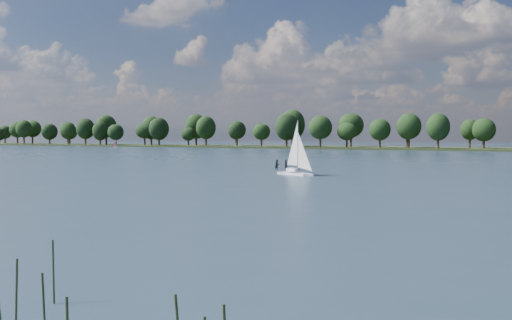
{
  "coord_description": "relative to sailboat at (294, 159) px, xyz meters",
  "views": [
    {
      "loc": [
        28.24,
        -17.85,
        5.42
      ],
      "look_at": [
        -4.95,
        41.55,
        2.5
      ],
      "focal_mm": 40.0,
      "sensor_mm": 36.0,
      "label": 1
    }
  ],
  "objects": [
    {
      "name": "ground",
      "position": [
        5.34,
        46.91,
        -2.21
      ],
      "size": [
        700.0,
        700.0,
        0.0
      ],
      "primitive_type": "plane",
      "color": "#233342",
      "rests_on": "ground"
    },
    {
      "name": "far_shore",
      "position": [
        5.34,
        158.91,
        -2.21
      ],
      "size": [
        660.0,
        40.0,
        1.5
      ],
      "primitive_type": "cube",
      "color": "black",
      "rests_on": "ground"
    },
    {
      "name": "sailboat",
      "position": [
        0.0,
        0.0,
        0.0
      ],
      "size": [
        6.2,
        3.95,
        7.91
      ],
      "rotation": [
        0.0,
        0.0,
        -0.41
      ],
      "color": "white",
      "rests_on": "ground"
    },
    {
      "name": "dinghy_pink",
      "position": [
        -147.82,
        123.33,
        -1.26
      ],
      "size": [
        2.7,
        1.94,
        4.02
      ],
      "rotation": [
        0.0,
        0.0,
        0.42
      ],
      "color": "white",
      "rests_on": "ground"
    },
    {
      "name": "pontoon",
      "position": [
        -186.28,
        137.71,
        -2.21
      ],
      "size": [
        4.22,
        2.49,
        0.5
      ],
      "primitive_type": "cube",
      "rotation": [
        0.0,
        0.0,
        0.13
      ],
      "color": "#5C5F62",
      "rests_on": "ground"
    },
    {
      "name": "treeline",
      "position": [
        2.62,
        155.22,
        5.91
      ],
      "size": [
        562.11,
        73.77,
        17.95
      ],
      "color": "black",
      "rests_on": "ground"
    }
  ]
}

